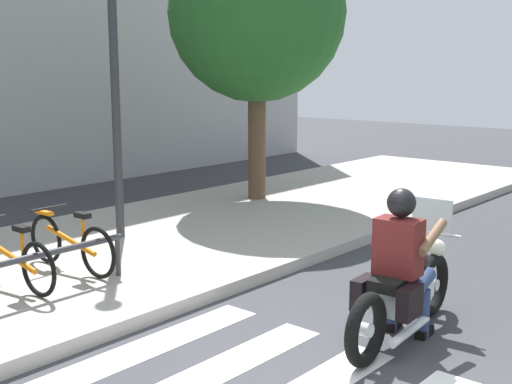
{
  "coord_description": "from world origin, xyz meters",
  "views": [
    {
      "loc": [
        -4.0,
        -2.86,
        2.49
      ],
      "look_at": [
        1.34,
        1.74,
        1.18
      ],
      "focal_mm": 46.93,
      "sensor_mm": 36.0,
      "label": 1
    }
  ],
  "objects_px": {
    "rider": "(402,254)",
    "bicycle_2": "(9,257)",
    "bicycle_3": "(71,243)",
    "bike_rack": "(1,268)",
    "street_lamp": "(114,46)",
    "motorcycle": "(404,290)",
    "tree_near_rack": "(257,14)"
  },
  "relations": [
    {
      "from": "motorcycle",
      "to": "street_lamp",
      "type": "distance_m",
      "value": 5.18
    },
    {
      "from": "motorcycle",
      "to": "bicycle_2",
      "type": "relative_size",
      "value": 1.27
    },
    {
      "from": "bicycle_2",
      "to": "street_lamp",
      "type": "bearing_deg",
      "value": 21.88
    },
    {
      "from": "motorcycle",
      "to": "bike_rack",
      "type": "relative_size",
      "value": 0.73
    },
    {
      "from": "bicycle_2",
      "to": "tree_near_rack",
      "type": "relative_size",
      "value": 0.34
    },
    {
      "from": "motorcycle",
      "to": "rider",
      "type": "xyz_separation_m",
      "value": [
        -0.08,
        -0.0,
        0.37
      ]
    },
    {
      "from": "bicycle_2",
      "to": "street_lamp",
      "type": "relative_size",
      "value": 0.36
    },
    {
      "from": "bike_rack",
      "to": "street_lamp",
      "type": "xyz_separation_m",
      "value": [
        2.56,
        1.43,
        2.23
      ]
    },
    {
      "from": "rider",
      "to": "street_lamp",
      "type": "xyz_separation_m",
      "value": [
        0.4,
        4.62,
        1.96
      ]
    },
    {
      "from": "bicycle_2",
      "to": "motorcycle",
      "type": "bearing_deg",
      "value": -63.71
    },
    {
      "from": "bike_rack",
      "to": "tree_near_rack",
      "type": "xyz_separation_m",
      "value": [
        5.99,
        1.83,
        2.87
      ]
    },
    {
      "from": "rider",
      "to": "bicycle_2",
      "type": "xyz_separation_m",
      "value": [
        -1.77,
        3.75,
        -0.35
      ]
    },
    {
      "from": "bicycle_2",
      "to": "street_lamp",
      "type": "distance_m",
      "value": 3.28
    },
    {
      "from": "motorcycle",
      "to": "bicycle_3",
      "type": "distance_m",
      "value": 3.89
    },
    {
      "from": "motorcycle",
      "to": "bike_rack",
      "type": "distance_m",
      "value": 3.89
    },
    {
      "from": "tree_near_rack",
      "to": "bike_rack",
      "type": "bearing_deg",
      "value": -163.02
    },
    {
      "from": "motorcycle",
      "to": "bicycle_3",
      "type": "relative_size",
      "value": 1.34
    },
    {
      "from": "motorcycle",
      "to": "street_lamp",
      "type": "relative_size",
      "value": 0.46
    },
    {
      "from": "rider",
      "to": "bicycle_2",
      "type": "bearing_deg",
      "value": 115.32
    },
    {
      "from": "rider",
      "to": "tree_near_rack",
      "type": "height_order",
      "value": "tree_near_rack"
    },
    {
      "from": "tree_near_rack",
      "to": "motorcycle",
      "type": "bearing_deg",
      "value": -126.78
    },
    {
      "from": "bicycle_3",
      "to": "street_lamp",
      "type": "relative_size",
      "value": 0.34
    },
    {
      "from": "bicycle_2",
      "to": "bike_rack",
      "type": "bearing_deg",
      "value": -124.89
    },
    {
      "from": "bike_rack",
      "to": "rider",
      "type": "bearing_deg",
      "value": -55.9
    },
    {
      "from": "street_lamp",
      "to": "bicycle_2",
      "type": "bearing_deg",
      "value": -158.12
    },
    {
      "from": "rider",
      "to": "bike_rack",
      "type": "distance_m",
      "value": 3.86
    },
    {
      "from": "bicycle_3",
      "to": "bike_rack",
      "type": "height_order",
      "value": "bicycle_3"
    },
    {
      "from": "street_lamp",
      "to": "tree_near_rack",
      "type": "xyz_separation_m",
      "value": [
        3.43,
        0.4,
        0.64
      ]
    },
    {
      "from": "motorcycle",
      "to": "bicycle_2",
      "type": "xyz_separation_m",
      "value": [
        -1.85,
        3.74,
        0.02
      ]
    },
    {
      "from": "street_lamp",
      "to": "bicycle_3",
      "type": "bearing_deg",
      "value": -147.99
    },
    {
      "from": "bicycle_2",
      "to": "rider",
      "type": "bearing_deg",
      "value": -64.68
    },
    {
      "from": "bicycle_3",
      "to": "bicycle_2",
      "type": "bearing_deg",
      "value": 179.95
    }
  ]
}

